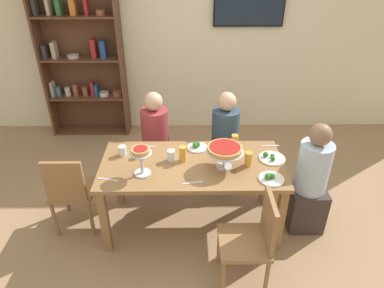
# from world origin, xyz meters

# --- Properties ---
(ground_plane) EXTENTS (12.00, 12.00, 0.00)m
(ground_plane) POSITION_xyz_m (0.00, 0.00, 0.00)
(ground_plane) COLOR #9E7A56
(rear_partition) EXTENTS (8.00, 0.12, 2.80)m
(rear_partition) POSITION_xyz_m (0.00, 2.20, 1.40)
(rear_partition) COLOR beige
(rear_partition) RESTS_ON ground_plane
(dining_table) EXTENTS (1.69, 0.81, 0.74)m
(dining_table) POSITION_xyz_m (0.00, 0.00, 0.65)
(dining_table) COLOR olive
(dining_table) RESTS_ON ground_plane
(bookshelf) EXTENTS (1.10, 0.30, 2.21)m
(bookshelf) POSITION_xyz_m (-1.48, 2.02, 1.12)
(bookshelf) COLOR brown
(bookshelf) RESTS_ON ground_plane
(television) EXTENTS (0.92, 0.05, 0.56)m
(television) POSITION_xyz_m (0.76, 2.11, 1.78)
(television) COLOR black
(diner_far_left) EXTENTS (0.34, 0.34, 1.15)m
(diner_far_left) POSITION_xyz_m (-0.40, 0.70, 0.49)
(diner_far_left) COLOR #382D28
(diner_far_left) RESTS_ON ground_plane
(diner_head_east) EXTENTS (0.34, 0.34, 1.15)m
(diner_head_east) POSITION_xyz_m (1.13, -0.02, 0.49)
(diner_head_east) COLOR #382D28
(diner_head_east) RESTS_ON ground_plane
(diner_far_right) EXTENTS (0.34, 0.34, 1.15)m
(diner_far_right) POSITION_xyz_m (0.37, 0.70, 0.49)
(diner_far_right) COLOR #382D28
(diner_far_right) RESTS_ON ground_plane
(chair_near_right) EXTENTS (0.40, 0.40, 0.87)m
(chair_near_right) POSITION_xyz_m (0.48, -0.68, 0.49)
(chair_near_right) COLOR olive
(chair_near_right) RESTS_ON ground_plane
(chair_head_west) EXTENTS (0.40, 0.40, 0.87)m
(chair_head_west) POSITION_xyz_m (-1.15, -0.05, 0.49)
(chair_head_west) COLOR olive
(chair_head_west) RESTS_ON ground_plane
(deep_dish_pizza_stand) EXTENTS (0.34, 0.34, 0.21)m
(deep_dish_pizza_stand) POSITION_xyz_m (0.29, -0.05, 0.92)
(deep_dish_pizza_stand) COLOR silver
(deep_dish_pizza_stand) RESTS_ON dining_table
(personal_pizza_stand) EXTENTS (0.19, 0.19, 0.26)m
(personal_pizza_stand) POSITION_xyz_m (-0.44, -0.15, 0.93)
(personal_pizza_stand) COLOR silver
(personal_pizza_stand) RESTS_ON dining_table
(salad_plate_near_diner) EXTENTS (0.25, 0.25, 0.07)m
(salad_plate_near_diner) POSITION_xyz_m (0.75, 0.07, 0.75)
(salad_plate_near_diner) COLOR white
(salad_plate_near_diner) RESTS_ON dining_table
(salad_plate_far_diner) EXTENTS (0.20, 0.20, 0.07)m
(salad_plate_far_diner) POSITION_xyz_m (0.05, 0.27, 0.76)
(salad_plate_far_diner) COLOR white
(salad_plate_far_diner) RESTS_ON dining_table
(salad_plate_spare) EXTENTS (0.22, 0.22, 0.07)m
(salad_plate_spare) POSITION_xyz_m (0.67, -0.25, 0.76)
(salad_plate_spare) COLOR white
(salad_plate_spare) RESTS_ON dining_table
(beer_glass_amber_tall) EXTENTS (0.07, 0.07, 0.15)m
(beer_glass_amber_tall) POSITION_xyz_m (-0.09, 0.05, 0.82)
(beer_glass_amber_tall) COLOR gold
(beer_glass_amber_tall) RESTS_ON dining_table
(beer_glass_amber_short) EXTENTS (0.07, 0.07, 0.13)m
(beer_glass_amber_short) POSITION_xyz_m (0.42, 0.29, 0.81)
(beer_glass_amber_short) COLOR gold
(beer_glass_amber_short) RESTS_ON dining_table
(beer_glass_amber_spare) EXTENTS (0.07, 0.07, 0.14)m
(beer_glass_amber_spare) POSITION_xyz_m (0.51, -0.04, 0.81)
(beer_glass_amber_spare) COLOR gold
(beer_glass_amber_spare) RESTS_ON dining_table
(water_glass_clear_near) EXTENTS (0.06, 0.06, 0.11)m
(water_glass_clear_near) POSITION_xyz_m (-0.47, 0.14, 0.79)
(water_glass_clear_near) COLOR white
(water_glass_clear_near) RESTS_ON dining_table
(water_glass_clear_far) EXTENTS (0.07, 0.07, 0.11)m
(water_glass_clear_far) POSITION_xyz_m (-0.19, 0.06, 0.79)
(water_glass_clear_far) COLOR white
(water_glass_clear_far) RESTS_ON dining_table
(water_glass_clear_spare) EXTENTS (0.08, 0.08, 0.10)m
(water_glass_clear_spare) POSITION_xyz_m (-0.66, 0.15, 0.79)
(water_glass_clear_spare) COLOR white
(water_glass_clear_spare) RESTS_ON dining_table
(cutlery_fork_near) EXTENTS (0.18, 0.05, 0.00)m
(cutlery_fork_near) POSITION_xyz_m (-0.45, 0.29, 0.74)
(cutlery_fork_near) COLOR silver
(cutlery_fork_near) RESTS_ON dining_table
(cutlery_knife_near) EXTENTS (0.18, 0.05, 0.00)m
(cutlery_knife_near) POSITION_xyz_m (0.00, -0.29, 0.74)
(cutlery_knife_near) COLOR silver
(cutlery_knife_near) RESTS_ON dining_table
(cutlery_fork_far) EXTENTS (0.18, 0.05, 0.00)m
(cutlery_fork_far) POSITION_xyz_m (-0.73, -0.24, 0.74)
(cutlery_fork_far) COLOR silver
(cutlery_fork_far) RESTS_ON dining_table
(cutlery_knife_far) EXTENTS (0.18, 0.02, 0.00)m
(cutlery_knife_far) POSITION_xyz_m (0.78, 0.30, 0.74)
(cutlery_knife_far) COLOR silver
(cutlery_knife_far) RESTS_ON dining_table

